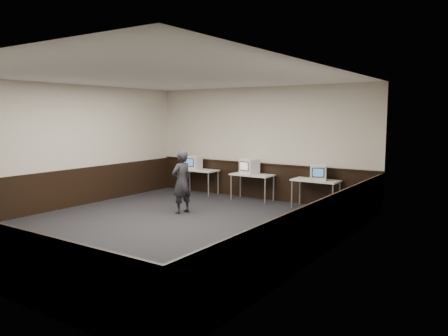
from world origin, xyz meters
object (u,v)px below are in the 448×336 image
object	(u,v)px
emac_right	(318,172)
desk_center	(252,177)
desk_right	(316,182)
emac_center	(249,166)
desk_left	(199,172)
emac_left	(193,162)
person	(182,182)

from	to	relation	value
emac_right	desk_center	bearing A→B (deg)	158.88
desk_right	emac_center	bearing A→B (deg)	179.49
desk_left	emac_left	xyz separation A→B (m)	(-0.18, -0.03, 0.28)
desk_center	emac_left	distance (m)	2.10
emac_center	emac_right	distance (m)	2.09
desk_center	emac_left	world-z (taller)	emac_left
emac_right	person	xyz separation A→B (m)	(-2.60, -2.32, -0.18)
desk_left	emac_right	distance (m)	3.89
desk_left	desk_center	bearing A→B (deg)	0.00
desk_left	desk_right	world-z (taller)	same
desk_center	desk_right	bearing A→B (deg)	0.00
emac_right	desk_left	bearing A→B (deg)	159.48
person	desk_center	bearing A→B (deg)	175.09
desk_right	desk_center	bearing A→B (deg)	180.00
desk_right	emac_center	size ratio (longest dim) A/B	2.31
desk_center	desk_left	bearing A→B (deg)	180.00
emac_center	emac_right	size ratio (longest dim) A/B	0.98
emac_center	emac_right	xyz separation A→B (m)	(2.09, -0.06, -0.01)
emac_center	desk_right	bearing A→B (deg)	9.77
emac_left	person	bearing A→B (deg)	-62.82
desk_right	emac_left	size ratio (longest dim) A/B	2.50
desk_center	emac_right	distance (m)	2.00
desk_right	desk_left	bearing A→B (deg)	180.00
desk_right	emac_center	xyz separation A→B (m)	(-2.01, 0.02, 0.29)
emac_left	emac_right	distance (m)	4.07
person	emac_left	bearing A→B (deg)	-138.15
desk_right	emac_right	world-z (taller)	emac_right
desk_right	emac_right	size ratio (longest dim) A/B	2.26
desk_left	desk_center	distance (m)	1.90
emac_left	emac_center	bearing A→B (deg)	-3.58
desk_left	emac_right	bearing A→B (deg)	-0.62
desk_left	desk_right	bearing A→B (deg)	0.00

